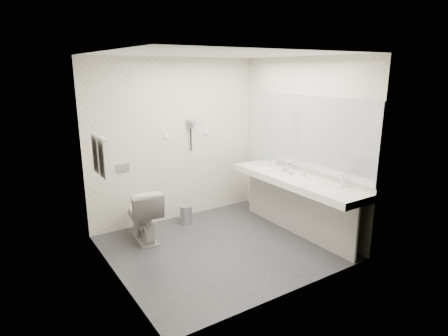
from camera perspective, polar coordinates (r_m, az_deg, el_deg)
floor at (r=5.21m, az=-0.49°, el=-11.82°), size 2.80×2.80×0.00m
ceiling at (r=4.67m, az=-0.56°, el=16.81°), size 2.80×2.80×0.00m
wall_back at (r=5.90m, az=-7.36°, el=4.06°), size 2.80×0.00×2.80m
wall_front at (r=3.79m, az=10.13°, el=-2.06°), size 2.80×0.00×2.80m
wall_left at (r=4.22m, az=-16.73°, el=-0.74°), size 0.00×2.60×2.60m
wall_right at (r=5.65m, az=11.55°, el=3.40°), size 0.00×2.60×2.60m
vanity_counter at (r=5.43m, az=10.70°, el=-1.91°), size 0.55×2.20×0.10m
vanity_panel at (r=5.58m, az=10.68°, el=-6.05°), size 0.03×2.15×0.75m
vanity_post_near at (r=4.97m, az=19.32°, el=-9.33°), size 0.06×0.06×0.75m
vanity_post_far at (r=6.34m, az=4.40°, el=-3.28°), size 0.06×0.06×0.75m
mirror at (r=5.47m, az=13.01°, el=5.08°), size 0.02×2.20×1.05m
basin_near at (r=5.00m, az=15.86°, el=-3.28°), size 0.40×0.31×0.05m
basin_far at (r=5.89m, az=6.36°, el=-0.08°), size 0.40×0.31×0.05m
faucet_near at (r=5.11m, az=17.38°, el=-1.92°), size 0.04×0.04×0.15m
faucet_far at (r=5.99m, az=7.83°, el=1.01°), size 0.04×0.04×0.15m
soap_bottle_a at (r=5.47m, az=11.89°, el=-0.75°), size 0.05×0.05×0.10m
soap_bottle_b at (r=5.57m, az=10.00°, el=-0.40°), size 0.10×0.10×0.10m
glass_left at (r=5.75m, az=9.85°, el=0.15°), size 0.06×0.06×0.11m
glass_right at (r=5.72m, az=9.04°, el=0.11°), size 0.08×0.08×0.11m
toilet at (r=5.41m, az=-12.12°, el=-6.75°), size 0.50×0.79×0.76m
flush_plate at (r=5.64m, az=-14.97°, el=0.06°), size 0.18×0.02×0.12m
pedal_bin at (r=5.94m, az=-5.76°, el=-7.06°), size 0.24×0.24×0.27m
bin_lid at (r=5.89m, az=-5.80°, el=-5.79°), size 0.19×0.19×0.02m
towel_rail at (r=4.69m, az=-18.37°, el=4.40°), size 0.02×0.62×0.02m
towel_near at (r=4.61m, az=-17.57°, el=1.48°), size 0.07×0.24×0.48m
towel_far at (r=4.87m, az=-18.48°, el=2.10°), size 0.07×0.24×0.48m
dryer_cradle at (r=5.95m, az=-5.13°, el=6.64°), size 0.10×0.04×0.14m
dryer_barrel at (r=5.88m, az=-4.82°, el=6.86°), size 0.08×0.14×0.08m
dryer_cord at (r=5.97m, az=-5.01°, el=4.25°), size 0.02×0.02×0.35m
switch_plate_a at (r=5.81m, az=-8.67°, el=4.85°), size 0.09×0.02×0.09m
switch_plate_b at (r=6.13m, az=-2.70°, el=5.51°), size 0.09×0.02×0.09m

